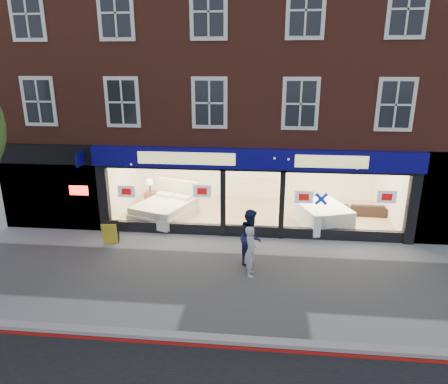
% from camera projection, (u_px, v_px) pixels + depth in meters
% --- Properties ---
extents(ground, '(120.00, 120.00, 0.00)m').
position_uv_depth(ground, '(248.00, 278.00, 11.77)').
color(ground, gray).
rests_on(ground, ground).
extents(kerb_line, '(60.00, 0.10, 0.01)m').
position_uv_depth(kerb_line, '(242.00, 348.00, 8.83)').
color(kerb_line, '#8C0A07').
rests_on(kerb_line, ground).
extents(kerb_stone, '(60.00, 0.25, 0.12)m').
position_uv_depth(kerb_stone, '(242.00, 341.00, 9.00)').
color(kerb_stone, gray).
rests_on(kerb_stone, ground).
extents(showroom_floor, '(11.00, 4.50, 0.10)m').
position_uv_depth(showroom_floor, '(253.00, 214.00, 16.74)').
color(showroom_floor, tan).
rests_on(showroom_floor, ground).
extents(building, '(19.00, 8.26, 10.30)m').
position_uv_depth(building, '(258.00, 48.00, 16.34)').
color(building, maroon).
rests_on(building, ground).
extents(display_bed, '(2.64, 2.88, 1.33)m').
position_uv_depth(display_bed, '(165.00, 209.00, 16.08)').
color(display_bed, beige).
rests_on(display_bed, showroom_floor).
extents(bedside_table, '(0.46, 0.46, 0.55)m').
position_uv_depth(bedside_table, '(151.00, 198.00, 17.79)').
color(bedside_table, brown).
rests_on(bedside_table, showroom_floor).
extents(mattress_stack, '(2.22, 2.48, 0.81)m').
position_uv_depth(mattress_stack, '(322.00, 215.00, 15.30)').
color(mattress_stack, white).
rests_on(mattress_stack, showroom_floor).
extents(sofa, '(1.68, 0.68, 0.49)m').
position_uv_depth(sofa, '(365.00, 209.00, 16.47)').
color(sofa, black).
rests_on(sofa, showroom_floor).
extents(a_board, '(0.57, 0.42, 0.80)m').
position_uv_depth(a_board, '(111.00, 233.00, 13.96)').
color(a_board, gold).
rests_on(a_board, ground).
extents(pedestrian_grey, '(0.40, 0.58, 1.55)m').
position_uv_depth(pedestrian_grey, '(251.00, 251.00, 11.74)').
color(pedestrian_grey, '#B1B4B9').
rests_on(pedestrian_grey, ground).
extents(pedestrian_blue, '(0.74, 0.91, 1.77)m').
position_uv_depth(pedestrian_blue, '(251.00, 236.00, 12.51)').
color(pedestrian_blue, '#171F41').
rests_on(pedestrian_blue, ground).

